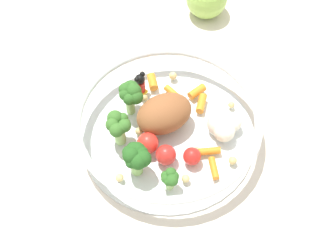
% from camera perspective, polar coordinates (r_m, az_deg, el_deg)
% --- Properties ---
extents(ground_plane, '(2.40, 2.40, 0.00)m').
position_cam_1_polar(ground_plane, '(0.73, -0.19, -2.22)').
color(ground_plane, silver).
extents(food_container, '(0.26, 0.26, 0.06)m').
position_cam_1_polar(food_container, '(0.71, -0.11, 0.06)').
color(food_container, white).
rests_on(food_container, ground_plane).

